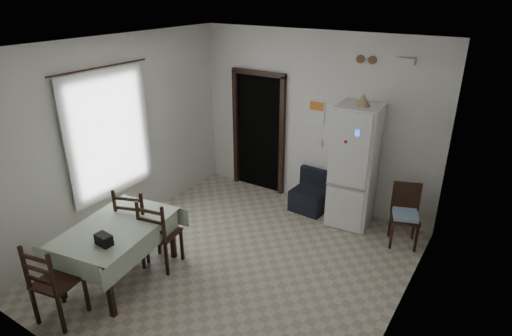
{
  "coord_description": "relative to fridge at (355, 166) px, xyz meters",
  "views": [
    {
      "loc": [
        2.85,
        -3.94,
        3.52
      ],
      "look_at": [
        0.0,
        0.5,
        1.25
      ],
      "focal_mm": 30.0,
      "sensor_mm": 36.0,
      "label": 1
    }
  ],
  "objects": [
    {
      "name": "ceiling",
      "position": [
        -0.88,
        -1.93,
        1.94
      ],
      "size": [
        4.2,
        4.5,
        0.02
      ],
      "primitive_type": null,
      "color": "white",
      "rests_on": "ground"
    },
    {
      "name": "window_recess",
      "position": [
        -3.03,
        -2.13,
        0.59
      ],
      "size": [
        0.1,
        1.2,
        1.6
      ],
      "primitive_type": "cube",
      "color": "silver",
      "rests_on": "ground"
    },
    {
      "name": "navy_seat",
      "position": [
        -0.72,
        0.0,
        -0.63
      ],
      "size": [
        0.59,
        0.58,
        0.68
      ],
      "primitive_type": null,
      "rotation": [
        0.0,
        0.0,
        -0.07
      ],
      "color": "black",
      "rests_on": "ground"
    },
    {
      "name": "black_bag",
      "position": [
        -1.76,
        -3.3,
        -0.14
      ],
      "size": [
        0.21,
        0.14,
        0.13
      ],
      "primitive_type": "cube",
      "rotation": [
        0.0,
        0.0,
        -0.07
      ],
      "color": "black",
      "rests_on": "dining_table"
    },
    {
      "name": "wall_left",
      "position": [
        -2.98,
        -1.93,
        0.49
      ],
      "size": [
        0.02,
        4.5,
        2.9
      ],
      "primitive_type": null,
      "color": "silver",
      "rests_on": "ground"
    },
    {
      "name": "dining_chair_far_left",
      "position": [
        -2.16,
        -2.44,
        -0.43
      ],
      "size": [
        0.59,
        0.59,
        1.07
      ],
      "primitive_type": null,
      "rotation": [
        0.0,
        0.0,
        3.49
      ],
      "color": "black",
      "rests_on": "ground"
    },
    {
      "name": "dining_table",
      "position": [
        -1.98,
        -2.95,
        -0.58
      ],
      "size": [
        1.19,
        1.6,
        0.76
      ],
      "primitive_type": null,
      "rotation": [
        0.0,
        0.0,
        0.17
      ],
      "color": "#A7B99F",
      "rests_on": "ground"
    },
    {
      "name": "calendar",
      "position": [
        -0.83,
        0.31,
        0.66
      ],
      "size": [
        0.28,
        0.02,
        0.4
      ],
      "primitive_type": "cube",
      "color": "white",
      "rests_on": "ground"
    },
    {
      "name": "wall_back",
      "position": [
        -0.88,
        0.32,
        0.49
      ],
      "size": [
        4.2,
        0.02,
        2.9
      ],
      "primitive_type": null,
      "color": "silver",
      "rests_on": "ground"
    },
    {
      "name": "emergency_light",
      "position": [
        0.47,
        0.28,
        1.59
      ],
      "size": [
        0.25,
        0.07,
        0.09
      ],
      "primitive_type": "cube",
      "color": "white",
      "rests_on": "ground"
    },
    {
      "name": "fridge",
      "position": [
        0.0,
        0.0,
        0.0
      ],
      "size": [
        0.68,
        0.68,
        1.93
      ],
      "primitive_type": null,
      "rotation": [
        0.0,
        0.0,
        0.09
      ],
      "color": "white",
      "rests_on": "ground"
    },
    {
      "name": "light_switch",
      "position": [
        -0.73,
        0.31,
        0.14
      ],
      "size": [
        0.08,
        0.02,
        0.12
      ],
      "primitive_type": "cube",
      "color": "beige",
      "rests_on": "ground"
    },
    {
      "name": "calendar_image",
      "position": [
        -0.83,
        0.3,
        0.76
      ],
      "size": [
        0.24,
        0.01,
        0.14
      ],
      "primitive_type": "cube",
      "color": "orange",
      "rests_on": "ground"
    },
    {
      "name": "doorway",
      "position": [
        -1.93,
        0.52,
        0.1
      ],
      "size": [
        1.06,
        0.52,
        2.22
      ],
      "color": "black",
      "rests_on": "ground"
    },
    {
      "name": "wall_front",
      "position": [
        -0.88,
        -4.18,
        0.49
      ],
      "size": [
        4.2,
        0.02,
        2.9
      ],
      "primitive_type": null,
      "color": "silver",
      "rests_on": "ground"
    },
    {
      "name": "curtain",
      "position": [
        -2.92,
        -2.13,
        0.59
      ],
      "size": [
        0.02,
        1.45,
        1.85
      ],
      "primitive_type": "cube",
      "color": "beige",
      "rests_on": "ground"
    },
    {
      "name": "corner_chair",
      "position": [
        0.88,
        -0.2,
        -0.51
      ],
      "size": [
        0.5,
        0.5,
        0.91
      ],
      "primitive_type": null,
      "rotation": [
        0.0,
        0.0,
        0.34
      ],
      "color": "black",
      "rests_on": "ground"
    },
    {
      "name": "ground",
      "position": [
        -0.88,
        -1.93,
        -0.96
      ],
      "size": [
        4.5,
        4.5,
        0.0
      ],
      "primitive_type": "plane",
      "color": "#B2A691",
      "rests_on": "ground"
    },
    {
      "name": "dining_chair_near_head",
      "position": [
        -1.96,
        -3.83,
        -0.45
      ],
      "size": [
        0.52,
        0.52,
        1.03
      ],
      "primitive_type": null,
      "rotation": [
        0.0,
        0.0,
        3.33
      ],
      "color": "black",
      "rests_on": "ground"
    },
    {
      "name": "curtain_rod",
      "position": [
        -2.91,
        -2.13,
        1.54
      ],
      "size": [
        0.02,
        1.6,
        0.02
      ],
      "primitive_type": "cylinder",
      "rotation": [
        1.57,
        0.0,
        0.0
      ],
      "color": "black",
      "rests_on": "ground"
    },
    {
      "name": "tan_cone",
      "position": [
        0.04,
        -0.04,
        1.05
      ],
      "size": [
        0.23,
        0.23,
        0.18
      ],
      "primitive_type": "cone",
      "rotation": [
        0.0,
        0.0,
        -0.06
      ],
      "color": "tan",
      "rests_on": "fridge"
    },
    {
      "name": "vent_left",
      "position": [
        -0.18,
        0.3,
        1.56
      ],
      "size": [
        0.12,
        0.03,
        0.12
      ],
      "primitive_type": "cylinder",
      "rotation": [
        1.57,
        0.0,
        0.0
      ],
      "color": "brown",
      "rests_on": "ground"
    },
    {
      "name": "dining_chair_far_right",
      "position": [
        -1.71,
        -2.47,
        -0.46
      ],
      "size": [
        0.51,
        0.51,
        1.01
      ],
      "primitive_type": null,
      "rotation": [
        0.0,
        0.0,
        3.33
      ],
      "color": "black",
      "rests_on": "ground"
    },
    {
      "name": "vent_right",
      "position": [
        0.0,
        0.3,
        1.56
      ],
      "size": [
        0.12,
        0.03,
        0.12
      ],
      "primitive_type": "cylinder",
      "rotation": [
        1.57,
        0.0,
        0.0
      ],
      "color": "brown",
      "rests_on": "ground"
    },
    {
      "name": "wall_right",
      "position": [
        1.22,
        -1.93,
        0.49
      ],
      "size": [
        0.02,
        4.5,
        2.9
      ],
      "primitive_type": null,
      "color": "silver",
      "rests_on": "ground"
    }
  ]
}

